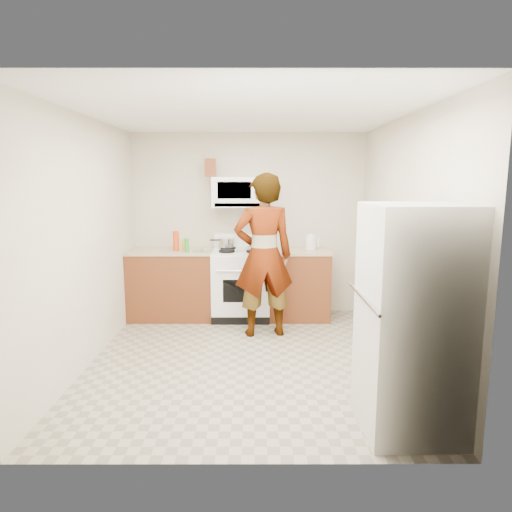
{
  "coord_description": "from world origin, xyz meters",
  "views": [
    {
      "loc": [
        0.1,
        -4.56,
        1.87
      ],
      "look_at": [
        0.1,
        0.55,
        1.01
      ],
      "focal_mm": 32.0,
      "sensor_mm": 36.0,
      "label": 1
    }
  ],
  "objects_px": {
    "saucepan": "(227,243)",
    "gas_range": "(241,283)",
    "kettle": "(311,242)",
    "person": "(264,256)",
    "microwave": "(241,192)",
    "fridge": "(413,320)"
  },
  "relations": [
    {
      "from": "microwave",
      "to": "fridge",
      "type": "bearing_deg",
      "value": -65.5
    },
    {
      "from": "fridge",
      "to": "saucepan",
      "type": "xyz_separation_m",
      "value": [
        -1.55,
        2.98,
        0.16
      ]
    },
    {
      "from": "gas_range",
      "to": "person",
      "type": "distance_m",
      "value": 0.9
    },
    {
      "from": "microwave",
      "to": "kettle",
      "type": "relative_size",
      "value": 4.18
    },
    {
      "from": "kettle",
      "to": "saucepan",
      "type": "height_order",
      "value": "kettle"
    },
    {
      "from": "microwave",
      "to": "fridge",
      "type": "height_order",
      "value": "microwave"
    },
    {
      "from": "person",
      "to": "saucepan",
      "type": "height_order",
      "value": "person"
    },
    {
      "from": "kettle",
      "to": "saucepan",
      "type": "bearing_deg",
      "value": 174.15
    },
    {
      "from": "kettle",
      "to": "microwave",
      "type": "bearing_deg",
      "value": 174.83
    },
    {
      "from": "person",
      "to": "saucepan",
      "type": "xyz_separation_m",
      "value": [
        -0.49,
        0.85,
        0.04
      ]
    },
    {
      "from": "microwave",
      "to": "person",
      "type": "relative_size",
      "value": 0.39
    },
    {
      "from": "microwave",
      "to": "kettle",
      "type": "xyz_separation_m",
      "value": [
        0.95,
        -0.04,
        -0.67
      ]
    },
    {
      "from": "gas_range",
      "to": "person",
      "type": "xyz_separation_m",
      "value": [
        0.29,
        -0.7,
        0.49
      ]
    },
    {
      "from": "gas_range",
      "to": "microwave",
      "type": "relative_size",
      "value": 1.49
    },
    {
      "from": "person",
      "to": "saucepan",
      "type": "relative_size",
      "value": 9.2
    },
    {
      "from": "saucepan",
      "to": "kettle",
      "type": "bearing_deg",
      "value": -3.23
    },
    {
      "from": "saucepan",
      "to": "gas_range",
      "type": "bearing_deg",
      "value": -37.28
    },
    {
      "from": "microwave",
      "to": "saucepan",
      "type": "distance_m",
      "value": 0.72
    },
    {
      "from": "person",
      "to": "saucepan",
      "type": "bearing_deg",
      "value": -69.5
    },
    {
      "from": "microwave",
      "to": "fridge",
      "type": "relative_size",
      "value": 0.45
    },
    {
      "from": "fridge",
      "to": "microwave",
      "type": "bearing_deg",
      "value": 112.86
    },
    {
      "from": "person",
      "to": "kettle",
      "type": "distance_m",
      "value": 1.02
    }
  ]
}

